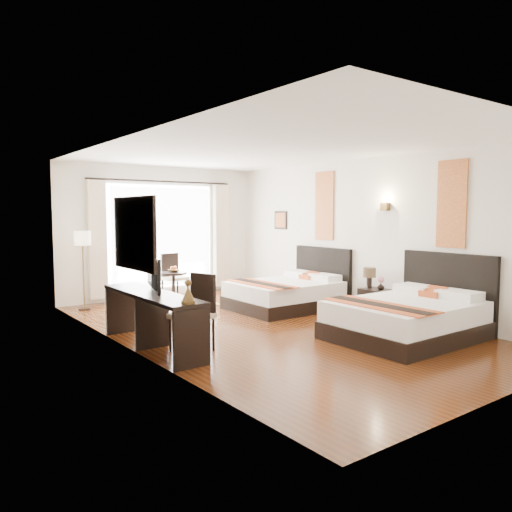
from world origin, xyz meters
TOP-DOWN VIEW (x-y plane):
  - floor at (0.00, 0.00)m, footprint 4.50×7.50m
  - ceiling at (0.00, 0.00)m, footprint 4.50×7.50m
  - wall_headboard at (2.25, 0.00)m, footprint 0.01×7.50m
  - wall_desk at (-2.25, 0.00)m, footprint 0.01×7.50m
  - wall_window at (0.00, 3.75)m, footprint 4.50×0.01m
  - wall_entry at (0.00, -3.75)m, footprint 4.50×0.01m
  - window_glass at (0.00, 3.73)m, footprint 2.40×0.02m
  - sheer_curtain at (0.00, 3.67)m, footprint 2.30×0.02m
  - drape_left at (-1.45, 3.63)m, footprint 0.35×0.14m
  - drape_right at (1.45, 3.63)m, footprint 0.35×0.14m
  - art_panel_near at (2.23, -1.74)m, footprint 0.03×0.50m
  - art_panel_far at (2.23, 1.04)m, footprint 0.03×0.50m
  - wall_sconce at (2.19, -0.49)m, footprint 0.10×0.14m
  - mirror_frame at (-2.22, -0.03)m, footprint 0.04×1.25m
  - mirror_glass at (-2.19, -0.03)m, footprint 0.01×1.12m
  - bed_near at (1.24, -1.74)m, footprint 2.12×1.65m
  - bed_far at (1.30, 1.04)m, footprint 2.01×1.56m
  - nightstand at (2.01, -0.49)m, footprint 0.41×0.51m
  - table_lamp at (1.98, -0.36)m, footprint 0.22×0.22m
  - vase at (1.99, -0.60)m, footprint 0.13×0.13m
  - console_desk at (-1.99, -0.03)m, footprint 0.50×2.20m
  - television at (-1.97, 0.08)m, footprint 0.36×0.80m
  - bronze_figurine at (-1.99, -1.03)m, footprint 0.22×0.22m
  - desk_chair at (-1.61, -0.46)m, footprint 0.56×0.56m
  - floor_lamp at (-1.87, 3.20)m, footprint 0.30×0.30m
  - side_table at (-0.18, 2.87)m, footprint 0.54×0.54m
  - fruit_bowl at (-0.16, 2.89)m, footprint 0.23×0.23m
  - window_chair at (0.03, 3.23)m, footprint 0.49×0.49m
  - jute_rug at (-0.17, 2.67)m, footprint 1.51×1.14m

SIDE VIEW (x-z plane):
  - floor at x=0.00m, z-range -0.01..0.00m
  - jute_rug at x=-0.17m, z-range 0.00..0.01m
  - nightstand at x=2.01m, z-range 0.00..0.49m
  - window_chair at x=0.03m, z-range -0.19..0.77m
  - bed_far at x=1.30m, z-range -0.27..0.86m
  - desk_chair at x=-1.61m, z-range -0.20..0.81m
  - side_table at x=-0.18m, z-range 0.00..0.62m
  - bed_near at x=1.24m, z-range -0.29..0.91m
  - console_desk at x=-1.99m, z-range 0.00..0.76m
  - vase at x=1.99m, z-range 0.50..0.62m
  - fruit_bowl at x=-0.16m, z-range 0.62..0.67m
  - table_lamp at x=1.98m, z-range 0.56..0.92m
  - bronze_figurine at x=-1.99m, z-range 0.75..1.01m
  - television at x=-1.97m, z-range 0.75..1.22m
  - floor_lamp at x=-1.87m, z-range 0.50..1.98m
  - drape_left at x=-1.45m, z-range 0.10..2.46m
  - drape_right at x=1.45m, z-range 0.10..2.46m
  - sheer_curtain at x=0.00m, z-range 0.25..2.35m
  - window_glass at x=0.00m, z-range 0.20..2.40m
  - wall_headboard at x=2.25m, z-range 0.00..2.80m
  - wall_desk at x=-2.25m, z-range 0.00..2.80m
  - wall_window at x=0.00m, z-range 0.00..2.80m
  - wall_entry at x=0.00m, z-range 0.00..2.80m
  - mirror_frame at x=-2.22m, z-range 1.08..2.02m
  - mirror_glass at x=-2.19m, z-range 1.14..1.96m
  - wall_sconce at x=2.19m, z-range 1.85..1.99m
  - art_panel_near at x=2.23m, z-range 1.27..2.62m
  - art_panel_far at x=2.23m, z-range 1.27..2.62m
  - ceiling at x=0.00m, z-range 2.78..2.80m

